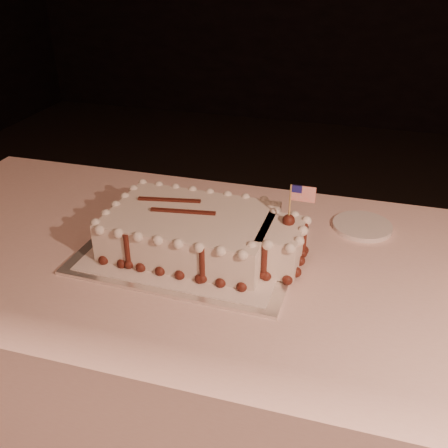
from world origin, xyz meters
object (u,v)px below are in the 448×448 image
(cake_board, at_px, (192,249))
(sheet_cake, at_px, (202,232))
(banquet_table, at_px, (344,400))
(side_plate, at_px, (362,226))

(cake_board, height_order, sheet_cake, sheet_cake)
(banquet_table, distance_m, side_plate, 0.44)
(cake_board, bearing_deg, banquet_table, 0.89)
(sheet_cake, bearing_deg, side_plate, 31.79)
(sheet_cake, relative_size, side_plate, 3.18)
(banquet_table, bearing_deg, cake_board, 179.03)
(cake_board, bearing_deg, sheet_cake, 0.49)
(banquet_table, height_order, sheet_cake, sheet_cake)
(banquet_table, relative_size, sheet_cake, 5.04)
(cake_board, bearing_deg, side_plate, 31.80)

